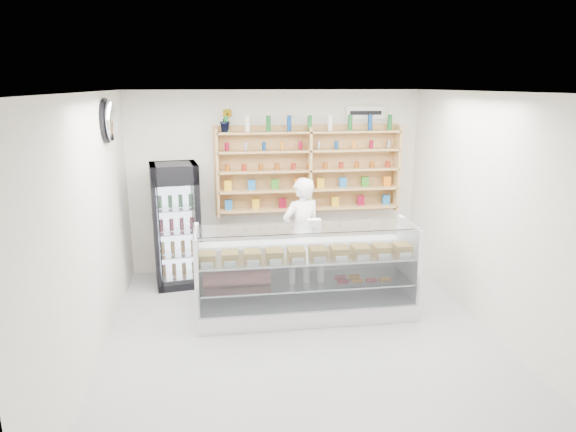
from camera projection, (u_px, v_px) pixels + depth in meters
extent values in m
plane|color=#9FA0A4|center=(303.00, 339.00, 5.97)|extent=(5.00, 5.00, 0.00)
plane|color=white|center=(305.00, 92.00, 5.27)|extent=(5.00, 5.00, 0.00)
plane|color=beige|center=(276.00, 182.00, 8.01)|extent=(4.50, 0.00, 4.50)
plane|color=beige|center=(373.00, 327.00, 3.22)|extent=(4.50, 0.00, 4.50)
plane|color=beige|center=(90.00, 232.00, 5.30)|extent=(0.00, 5.00, 5.00)
plane|color=beige|center=(495.00, 216.00, 5.93)|extent=(0.00, 5.00, 5.00)
cube|color=white|center=(305.00, 307.00, 6.57)|extent=(2.73, 0.77, 0.23)
cube|color=white|center=(301.00, 268.00, 6.81)|extent=(2.73, 0.05, 0.57)
cube|color=silver|center=(306.00, 281.00, 6.48)|extent=(2.62, 0.68, 0.02)
cube|color=silver|center=(306.00, 256.00, 6.40)|extent=(2.68, 0.71, 0.02)
cube|color=silver|center=(311.00, 274.00, 6.06)|extent=(2.68, 0.11, 0.95)
cube|color=silver|center=(307.00, 227.00, 6.26)|extent=(2.68, 0.54, 0.01)
imported|color=white|center=(302.00, 233.00, 7.33)|extent=(0.69, 0.56, 1.62)
cube|color=black|center=(176.00, 225.00, 7.41)|extent=(0.73, 0.72, 1.80)
cube|color=#2C053B|center=(169.00, 177.00, 6.94)|extent=(0.63, 0.12, 0.25)
cube|color=silver|center=(172.00, 237.00, 7.13)|extent=(0.54, 0.09, 1.42)
cube|color=tan|center=(218.00, 173.00, 7.68)|extent=(0.04, 0.28, 1.33)
cube|color=tan|center=(309.00, 171.00, 7.88)|extent=(0.04, 0.28, 1.33)
cube|color=tan|center=(397.00, 169.00, 8.08)|extent=(0.04, 0.28, 1.33)
cube|color=tan|center=(309.00, 208.00, 8.03)|extent=(2.80, 0.28, 0.03)
cube|color=tan|center=(309.00, 189.00, 7.95)|extent=(2.80, 0.28, 0.03)
cube|color=tan|center=(309.00, 170.00, 7.88)|extent=(2.80, 0.28, 0.03)
cube|color=tan|center=(309.00, 150.00, 7.80)|extent=(2.80, 0.28, 0.03)
cube|color=tan|center=(310.00, 132.00, 7.73)|extent=(2.80, 0.28, 0.03)
imported|color=#1E6626|center=(226.00, 120.00, 7.51)|extent=(0.22, 0.20, 0.34)
ellipsoid|color=silver|center=(111.00, 121.00, 6.20)|extent=(0.15, 0.50, 0.50)
cube|color=white|center=(366.00, 113.00, 7.92)|extent=(0.62, 0.03, 0.20)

